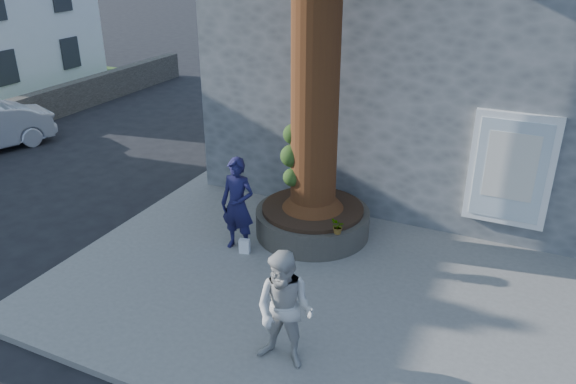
% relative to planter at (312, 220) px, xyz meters
% --- Properties ---
extents(ground, '(120.00, 120.00, 0.00)m').
position_rel_planter_xyz_m(ground, '(-0.80, -2.00, -0.41)').
color(ground, black).
rests_on(ground, ground).
extents(pavement, '(9.00, 8.00, 0.12)m').
position_rel_planter_xyz_m(pavement, '(0.70, -1.00, -0.35)').
color(pavement, slate).
rests_on(pavement, ground).
extents(yellow_line, '(0.10, 30.00, 0.01)m').
position_rel_planter_xyz_m(yellow_line, '(-3.85, -1.00, -0.41)').
color(yellow_line, yellow).
rests_on(yellow_line, ground).
extents(stone_shop, '(10.30, 8.30, 6.30)m').
position_rel_planter_xyz_m(stone_shop, '(1.70, 5.20, 2.75)').
color(stone_shop, '#4F5355').
rests_on(stone_shop, ground).
extents(planter, '(2.30, 2.30, 0.60)m').
position_rel_planter_xyz_m(planter, '(0.00, 0.00, 0.00)').
color(planter, black).
rests_on(planter, pavement).
extents(man, '(0.69, 0.46, 1.86)m').
position_rel_planter_xyz_m(man, '(-1.06, -1.15, 0.64)').
color(man, '#18163E').
rests_on(man, pavement).
extents(woman, '(0.87, 0.68, 1.79)m').
position_rel_planter_xyz_m(woman, '(1.14, -3.71, 0.60)').
color(woman, '#B8B5B0').
rests_on(woman, pavement).
extents(shopping_bag, '(0.22, 0.16, 0.28)m').
position_rel_planter_xyz_m(shopping_bag, '(-0.87, -1.28, -0.15)').
color(shopping_bag, white).
rests_on(shopping_bag, pavement).
extents(plant_a, '(0.24, 0.19, 0.41)m').
position_rel_planter_xyz_m(plant_a, '(-0.85, 0.85, 0.51)').
color(plant_a, gray).
rests_on(plant_a, planter).
extents(plant_b, '(0.24, 0.25, 0.36)m').
position_rel_planter_xyz_m(plant_b, '(-0.06, 0.85, 0.49)').
color(plant_b, gray).
rests_on(plant_b, planter).
extents(plant_c, '(0.27, 0.27, 0.35)m').
position_rel_planter_xyz_m(plant_c, '(-0.06, 0.85, 0.48)').
color(plant_c, gray).
rests_on(plant_c, planter).
extents(plant_d, '(0.27, 0.30, 0.29)m').
position_rel_planter_xyz_m(plant_d, '(0.85, -0.85, 0.45)').
color(plant_d, gray).
rests_on(plant_d, planter).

